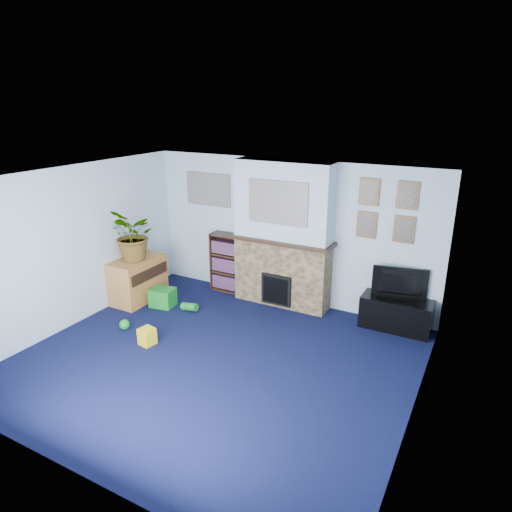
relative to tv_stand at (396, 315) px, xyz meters
The scene contains 26 objects.
floor 2.79m from the tv_stand, 133.17° to the right, with size 5.00×4.50×0.01m, color #0D1133.
ceiling 3.53m from the tv_stand, 133.17° to the right, with size 5.00×4.50×0.01m, color white.
wall_back 2.15m from the tv_stand, behind, with size 5.00×0.04×2.40m, color silver.
wall_front 4.78m from the tv_stand, 113.99° to the right, with size 5.00×0.04×2.40m, color silver.
wall_left 4.95m from the tv_stand, 155.25° to the right, with size 0.04×4.50×2.40m, color silver.
wall_right 2.33m from the tv_stand, 73.65° to the right, with size 0.04×4.50×2.40m, color silver.
chimney_breast 2.13m from the tv_stand, behind, with size 1.72×0.50×2.40m.
collage_main 2.47m from the tv_stand, behind, with size 1.00×0.03×0.68m, color gray.
collage_left 3.79m from the tv_stand, behind, with size 0.90×0.03×0.58m, color gray.
portrait_tl 1.89m from the tv_stand, 161.69° to the left, with size 0.30×0.03×0.40m, color brown.
portrait_tr 1.79m from the tv_stand, 105.21° to the left, with size 0.30×0.03×0.40m, color brown.
portrait_bl 1.43m from the tv_stand, 161.69° to the left, with size 0.30×0.03×0.40m, color brown.
portrait_br 1.29m from the tv_stand, 105.21° to the left, with size 0.30×0.03×0.40m, color brown.
tv_stand is the anchor object (origin of this frame).
television 0.50m from the tv_stand, 90.00° to the left, with size 0.80×0.11×0.46m, color black.
bookshelf 3.03m from the tv_stand, behind, with size 0.58×0.28×1.05m.
sideboard 4.27m from the tv_stand, 166.25° to the right, with size 0.53×0.96×0.74m, color #B7773A.
potted_plant 4.34m from the tv_stand, 165.43° to the right, with size 0.78×0.68×0.87m, color #26661E.
mantel_clock 2.21m from the tv_stand, behind, with size 0.10×0.06×0.14m, color gold.
mantel_candle 1.87m from the tv_stand, behind, with size 0.04×0.04×0.14m, color #B2BFC6.
mantel_teddy 2.62m from the tv_stand, behind, with size 0.13×0.13×0.13m, color gray.
mantel_can 1.58m from the tv_stand, behind, with size 0.07×0.07×0.13m, color yellow.
green_crate 3.75m from the tv_stand, 164.06° to the right, with size 0.38×0.31×0.31m, color #198C26.
toy_ball 4.09m from the tv_stand, 151.33° to the right, with size 0.16×0.16×0.16m, color #198C26.
toy_block 3.68m from the tv_stand, 144.47° to the right, with size 0.20×0.20×0.24m, color yellow.
toy_tube 3.26m from the tv_stand, 162.49° to the right, with size 0.13×0.13×0.28m, color #198C26.
Camera 1 is at (2.97, -4.41, 3.30)m, focal length 32.00 mm.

